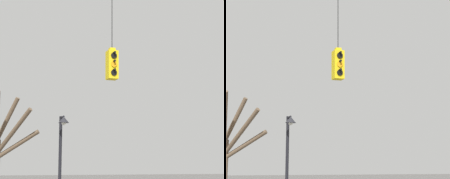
% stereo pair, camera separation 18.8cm
% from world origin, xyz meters
% --- Properties ---
extents(traffic_light_near_left_pole, '(0.34, 0.58, 3.61)m').
position_xyz_m(traffic_light_near_left_pole, '(-2.43, 0.28, 5.55)').
color(traffic_light_near_left_pole, yellow).
extents(street_lamp, '(0.40, 0.71, 4.14)m').
position_xyz_m(street_lamp, '(-3.29, 3.47, 2.91)').
color(street_lamp, black).
rests_on(street_lamp, ground_plane).
extents(bare_tree, '(2.34, 4.57, 5.49)m').
position_xyz_m(bare_tree, '(-5.19, 7.91, 2.83)').
color(bare_tree, brown).
rests_on(bare_tree, ground_plane).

